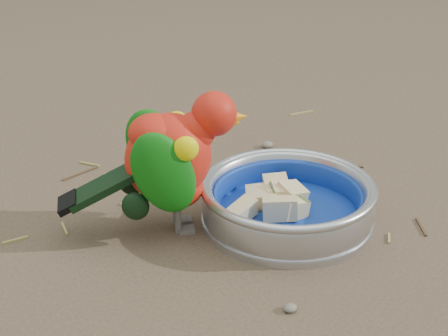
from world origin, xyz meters
TOP-DOWN VIEW (x-y plane):
  - ground at (0.00, 0.00)m, footprint 60.00×60.00m
  - food_bowl at (-0.02, 0.10)m, footprint 0.24×0.24m
  - bowl_wall at (-0.02, 0.10)m, footprint 0.24×0.24m
  - fruit_wedges at (-0.02, 0.10)m, footprint 0.14×0.14m
  - lory_parrot at (-0.17, 0.16)m, footprint 0.25×0.17m
  - ground_debris at (0.05, 0.05)m, footprint 0.90×0.80m

SIDE VIEW (x-z plane):
  - ground at x=0.00m, z-range 0.00..0.00m
  - ground_debris at x=0.05m, z-range 0.00..0.01m
  - food_bowl at x=-0.02m, z-range 0.00..0.02m
  - fruit_wedges at x=-0.02m, z-range 0.02..0.05m
  - bowl_wall at x=-0.02m, z-range 0.02..0.06m
  - lory_parrot at x=-0.17m, z-range 0.00..0.19m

